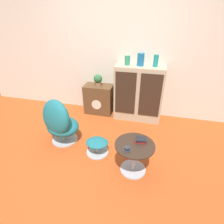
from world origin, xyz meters
The scene contains 13 objects.
ground_plane centered at (0.00, 0.00, 0.00)m, with size 12.00×12.00×0.00m, color #B74C1E.
wall_back centered at (0.00, 1.68, 1.30)m, with size 6.40×0.06×2.60m.
sideboard centered at (0.54, 1.43, 0.56)m, with size 0.95×0.43×1.12m.
tv_console centered at (-0.32, 1.46, 0.32)m, with size 0.61×0.37×0.64m.
egg_chair centered at (-0.63, 0.28, 0.40)m, with size 0.74×0.71×0.83m.
ottoman centered at (0.06, 0.16, 0.16)m, with size 0.36×0.35×0.25m.
coffee_table centered at (0.67, -0.06, 0.30)m, with size 0.54×0.54×0.47m.
vase_leftmost centered at (0.28, 1.44, 1.21)m, with size 0.10×0.10×0.17m.
vase_inner_left centered at (0.53, 1.44, 1.23)m, with size 0.13×0.13×0.23m.
vase_inner_right centered at (0.81, 1.44, 1.23)m, with size 0.09×0.09×0.22m.
potted_plant centered at (-0.33, 1.46, 0.77)m, with size 0.18×0.18×0.24m.
teacup centered at (0.58, -0.19, 0.48)m, with size 0.12×0.12×0.05m.
book_stack centered at (0.73, 0.02, 0.49)m, with size 0.15×0.13×0.05m.
Camera 1 is at (0.81, -1.87, 1.97)m, focal length 28.00 mm.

